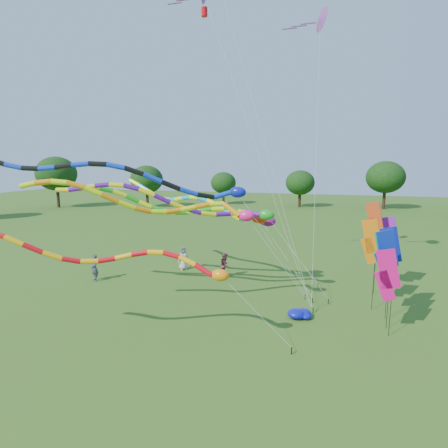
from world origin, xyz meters
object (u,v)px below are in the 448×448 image
(blue_nylon_heap, at_px, (298,318))
(person_c, at_px, (225,265))
(tube_kite_orange, at_px, (169,205))
(person_b, at_px, (95,268))
(tube_kite_red, at_px, (129,259))
(person_a, at_px, (183,258))

(blue_nylon_heap, distance_m, person_c, 8.19)
(tube_kite_orange, xyz_separation_m, person_b, (-7.60, 4.33, -4.98))
(blue_nylon_heap, bearing_deg, person_c, 133.12)
(tube_kite_orange, bearing_deg, blue_nylon_heap, -8.30)
(tube_kite_red, distance_m, person_b, 10.94)
(tube_kite_red, height_order, tube_kite_orange, tube_kite_orange)
(tube_kite_red, distance_m, tube_kite_orange, 3.79)
(person_b, relative_size, person_c, 1.05)
(tube_kite_orange, bearing_deg, person_a, 86.08)
(blue_nylon_heap, bearing_deg, tube_kite_orange, -165.34)
(person_a, xyz_separation_m, person_b, (-4.66, -4.17, 0.03))
(tube_kite_orange, distance_m, blue_nylon_heap, 8.54)
(person_a, bearing_deg, person_b, -179.08)
(tube_kite_red, height_order, person_b, tube_kite_red)
(tube_kite_orange, distance_m, person_b, 10.06)
(person_b, bearing_deg, person_c, 54.93)
(person_a, relative_size, person_b, 0.97)
(tube_kite_red, relative_size, person_c, 7.13)
(tube_kite_red, xyz_separation_m, tube_kite_orange, (0.33, 3.26, 1.90))
(tube_kite_orange, bearing_deg, person_b, 127.38)
(tube_kite_red, relative_size, person_b, 6.81)
(blue_nylon_heap, xyz_separation_m, person_c, (-5.58, 5.96, 0.67))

